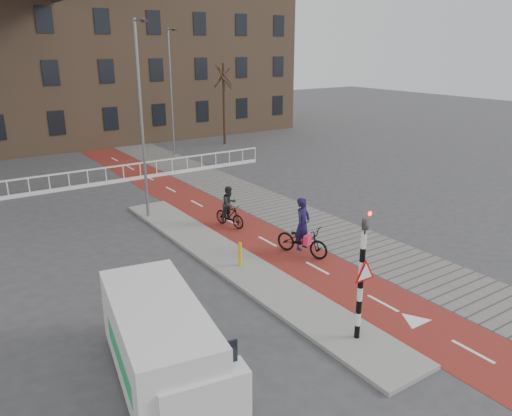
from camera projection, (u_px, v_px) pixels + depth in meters
ground at (323, 304)px, 14.98m from camera, size 120.00×120.00×0.00m
bike_lane at (207, 209)px, 23.65m from camera, size 2.50×60.00×0.01m
sidewalk at (255, 199)px, 25.14m from camera, size 3.00×60.00×0.01m
curb_island at (233, 262)px, 17.74m from camera, size 1.80×16.00×0.12m
traffic_signal at (362, 272)px, 12.45m from camera, size 0.80×0.80×3.68m
bollard at (240, 254)px, 17.16m from camera, size 0.12×0.12×0.85m
cyclist_near at (302, 236)px, 18.25m from camera, size 1.42×2.25×2.18m
cyclist_far at (229, 210)px, 21.13m from camera, size 0.86×1.69×1.77m
van at (159, 341)px, 11.25m from camera, size 2.57×4.80×1.96m
railing at (29, 190)px, 25.61m from camera, size 28.00×0.10×0.99m
townhouse_row at (3, 39)px, 36.15m from camera, size 46.00×10.00×15.90m
tree_right at (224, 104)px, 38.27m from camera, size 0.22×0.22×6.14m
streetlight_near at (142, 124)px, 21.04m from camera, size 0.12×0.12×8.43m
streetlight_right at (171, 94)px, 33.84m from camera, size 0.12×0.12×8.48m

